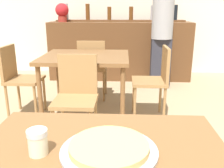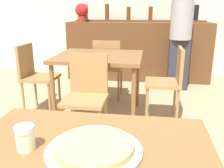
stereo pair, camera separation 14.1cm
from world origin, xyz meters
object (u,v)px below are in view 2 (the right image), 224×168
Objects in this scene: chair_far_side_right at (169,78)px; person_standing at (181,32)px; cheese_shaker at (25,138)px; chair_far_side_back at (108,65)px; pizza_tray at (94,148)px; chair_far_side_left at (35,73)px; potted_plant at (82,11)px; chair_far_side_front at (87,92)px.

person_standing reaches higher than chair_far_side_right.
person_standing is (0.92, 3.33, 0.11)m from cheese_shaker.
chair_far_side_back is 2.71m from pizza_tray.
chair_far_side_back and chair_far_side_left have the same top height.
chair_far_side_back is at bearing -53.31° from chair_far_side_left.
person_standing is (1.89, 1.26, 0.42)m from chair_far_side_left.
chair_far_side_left reaches higher than pizza_tray.
chair_far_side_left is at bearing 36.69° from chair_far_side_back.
chair_far_side_right is at bearing 143.31° from chair_far_side_back.
chair_far_side_front is at bearing -74.18° from potted_plant.
pizza_tray is 1.11× the size of potted_plant.
chair_far_side_right is at bearing -90.00° from chair_far_side_left.
potted_plant is at bearing -4.69° from chair_far_side_left.
chair_far_side_right is (0.83, 0.62, 0.00)m from chair_far_side_front.
chair_far_side_left is 1.00× the size of chair_far_side_right.
potted_plant reaches higher than cheese_shaker.
chair_far_side_left is 0.51× the size of person_standing.
potted_plant reaches higher than chair_far_side_front.
chair_far_side_right is 2.11m from pizza_tray.
pizza_tray is 3.37m from person_standing.
chair_far_side_right and cheese_shaker have the same top height.
chair_far_side_right is at bearing 36.69° from chair_far_side_front.
chair_far_side_front is 1.03m from chair_far_side_left.
chair_far_side_right is 2.65× the size of potted_plant.
chair_far_side_front is 1.51m from pizza_tray.
chair_far_side_right is at bearing 78.20° from pizza_tray.
chair_far_side_left is 1.66m from chair_far_side_right.
chair_far_side_right is 2.45m from potted_plant.
pizza_tray is (0.40, -1.43, 0.28)m from chair_far_side_front.
chair_far_side_front is 1.00× the size of chair_far_side_back.
potted_plant is at bearing -139.82° from chair_far_side_right.
potted_plant is (-1.74, 0.53, 0.31)m from person_standing.
person_standing is at bearing 78.76° from pizza_tray.
pizza_tray is at bearing -74.26° from potted_plant.
pizza_tray is at bearing -74.39° from chair_far_side_front.
chair_far_side_back is at bearing 90.00° from chair_far_side_front.
pizza_tray is at bearing 4.43° from cheese_shaker.
potted_plant is at bearing 102.04° from cheese_shaker.
potted_plant is at bearing -59.80° from chair_far_side_back.
potted_plant is (-1.51, 1.79, 0.73)m from chair_far_side_right.
chair_far_side_back is 2.65× the size of potted_plant.
potted_plant is (-1.08, 3.84, 0.45)m from pizza_tray.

